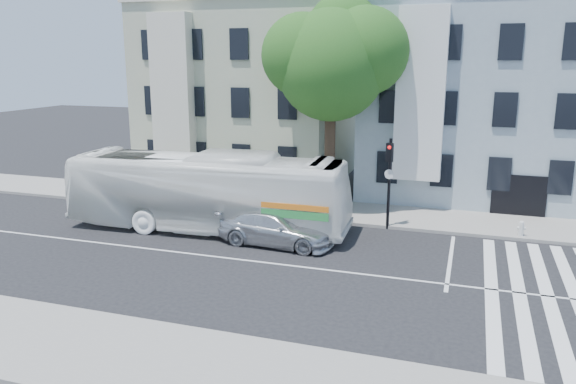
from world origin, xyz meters
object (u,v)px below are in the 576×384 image
at_px(bus, 207,192).
at_px(fire_hydrant, 521,228).
at_px(sedan, 276,228).
at_px(traffic_signal, 389,172).

xyz_separation_m(bus, fire_hydrant, (13.83, 3.12, -1.34)).
xyz_separation_m(sedan, fire_hydrant, (10.10, 4.11, -0.24)).
distance_m(bus, traffic_signal, 8.45).
bearing_deg(bus, fire_hydrant, -80.39).
bearing_deg(traffic_signal, bus, -142.25).
relative_size(sedan, traffic_signal, 1.19).
bearing_deg(bus, traffic_signal, -74.42).
bearing_deg(bus, sedan, -107.99).
distance_m(traffic_signal, fire_hydrant, 6.31).
bearing_deg(fire_hydrant, sedan, -157.87).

